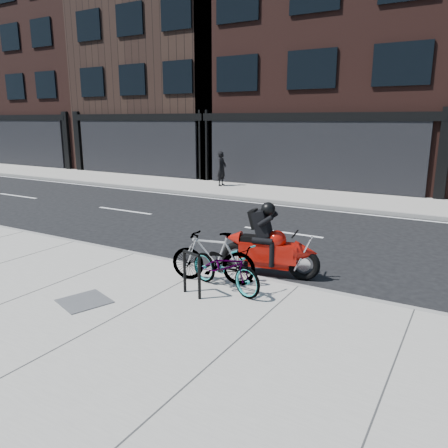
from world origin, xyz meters
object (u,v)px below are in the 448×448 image
Objects in this scene: bike_rack at (192,270)px; utility_grate at (84,301)px; bicycle_rear at (213,257)px; pedestrian at (222,169)px; bicycle_front at (225,266)px; motorcycle at (274,247)px.

utility_grate is (-1.42, -1.15, -0.46)m from bike_rack.
utility_grate is at bearing -140.91° from bike_rack.
bicycle_rear is 1.04× the size of pedestrian.
pedestrian reaches higher than bicycle_front.
pedestrian is at bearing 46.16° from bicycle_front.
bicycle_rear reaches higher than bike_rack.
bicycle_rear is at bearing -131.38° from motorcycle.
bicycle_front is 1.02× the size of bicycle_rear.
pedestrian reaches higher than bike_rack.
pedestrian is 2.11× the size of utility_grate.
pedestrian reaches higher than utility_grate.
bike_rack is 0.50× the size of pedestrian.
bike_rack is 1.89m from utility_grate.
utility_grate is (-1.78, -1.69, -0.43)m from bicycle_front.
utility_grate is (4.78, -12.63, -0.78)m from pedestrian.
bicycle_front is (0.36, 0.53, -0.03)m from bike_rack.
pedestrian is (-6.20, 11.48, 0.33)m from bike_rack.
bicycle_rear is at bearing 77.51° from bicycle_front.
bicycle_front is 2.23× the size of utility_grate.
bike_rack is 0.48× the size of bicycle_rear.
bike_rack is at bearing -120.11° from motorcycle.
bicycle_front is 2.49m from utility_grate.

